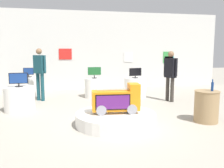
{
  "coord_description": "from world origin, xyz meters",
  "views": [
    {
      "loc": [
        -1.26,
        -5.61,
        1.76
      ],
      "look_at": [
        0.17,
        0.47,
        0.88
      ],
      "focal_mm": 39.86,
      "sensor_mm": 36.0,
      "label": 1
    }
  ],
  "objects_px": {
    "display_pedestal_center_rear": "(135,87)",
    "tv_on_center_rear": "(135,73)",
    "main_display_pedestal": "(116,119)",
    "display_pedestal_far_right": "(94,88)",
    "bottle_on_side_table": "(212,86)",
    "tv_on_far_right": "(94,72)",
    "side_table_round": "(206,106)",
    "shopper_browsing_near_truck": "(170,72)",
    "display_pedestal_left_rear": "(20,99)",
    "shopper_browsing_rear": "(40,70)",
    "tv_on_right_rear": "(29,72)",
    "display_pedestal_right_rear": "(29,86)",
    "tv_on_left_rear": "(18,79)",
    "novelty_firetruck_tv": "(117,101)"
  },
  "relations": [
    {
      "from": "display_pedestal_far_right",
      "to": "side_table_round",
      "type": "xyz_separation_m",
      "value": [
        2.14,
        -3.67,
        0.04
      ]
    },
    {
      "from": "tv_on_left_rear",
      "to": "tv_on_far_right",
      "type": "bearing_deg",
      "value": 32.64
    },
    {
      "from": "novelty_firetruck_tv",
      "to": "tv_on_left_rear",
      "type": "xyz_separation_m",
      "value": [
        -2.36,
        1.87,
        0.35
      ]
    },
    {
      "from": "main_display_pedestal",
      "to": "tv_on_left_rear",
      "type": "height_order",
      "value": "tv_on_left_rear"
    },
    {
      "from": "tv_on_right_rear",
      "to": "shopper_browsing_rear",
      "type": "height_order",
      "value": "shopper_browsing_rear"
    },
    {
      "from": "tv_on_left_rear",
      "to": "tv_on_center_rear",
      "type": "bearing_deg",
      "value": 18.53
    },
    {
      "from": "display_pedestal_center_rear",
      "to": "tv_on_left_rear",
      "type": "bearing_deg",
      "value": -161.42
    },
    {
      "from": "main_display_pedestal",
      "to": "tv_on_far_right",
      "type": "distance_m",
      "value": 3.49
    },
    {
      "from": "novelty_firetruck_tv",
      "to": "shopper_browsing_near_truck",
      "type": "xyz_separation_m",
      "value": [
        2.4,
        2.15,
        0.42
      ]
    },
    {
      "from": "display_pedestal_center_rear",
      "to": "display_pedestal_right_rear",
      "type": "relative_size",
      "value": 0.98
    },
    {
      "from": "bottle_on_side_table",
      "to": "shopper_browsing_near_truck",
      "type": "relative_size",
      "value": 0.17
    },
    {
      "from": "display_pedestal_left_rear",
      "to": "shopper_browsing_rear",
      "type": "distance_m",
      "value": 1.65
    },
    {
      "from": "main_display_pedestal",
      "to": "display_pedestal_far_right",
      "type": "distance_m",
      "value": 3.4
    },
    {
      "from": "tv_on_left_rear",
      "to": "bottle_on_side_table",
      "type": "relative_size",
      "value": 1.8
    },
    {
      "from": "display_pedestal_center_rear",
      "to": "tv_on_center_rear",
      "type": "xyz_separation_m",
      "value": [
        -0.0,
        -0.0,
        0.54
      ]
    },
    {
      "from": "display_pedestal_center_rear",
      "to": "tv_on_center_rear",
      "type": "relative_size",
      "value": 1.7
    },
    {
      "from": "side_table_round",
      "to": "tv_on_left_rear",
      "type": "bearing_deg",
      "value": 154.81
    },
    {
      "from": "shopper_browsing_rear",
      "to": "bottle_on_side_table",
      "type": "bearing_deg",
      "value": -41.19
    },
    {
      "from": "tv_on_right_rear",
      "to": "shopper_browsing_near_truck",
      "type": "bearing_deg",
      "value": -25.04
    },
    {
      "from": "display_pedestal_center_rear",
      "to": "shopper_browsing_rear",
      "type": "distance_m",
      "value": 3.44
    },
    {
      "from": "display_pedestal_center_rear",
      "to": "tv_on_center_rear",
      "type": "distance_m",
      "value": 0.54
    },
    {
      "from": "display_pedestal_center_rear",
      "to": "tv_on_center_rear",
      "type": "bearing_deg",
      "value": -97.5
    },
    {
      "from": "display_pedestal_center_rear",
      "to": "tv_on_right_rear",
      "type": "distance_m",
      "value": 4.05
    },
    {
      "from": "shopper_browsing_near_truck",
      "to": "shopper_browsing_rear",
      "type": "bearing_deg",
      "value": 165.12
    },
    {
      "from": "tv_on_right_rear",
      "to": "tv_on_far_right",
      "type": "relative_size",
      "value": 0.74
    },
    {
      "from": "tv_on_far_right",
      "to": "side_table_round",
      "type": "distance_m",
      "value": 4.28
    },
    {
      "from": "display_pedestal_left_rear",
      "to": "shopper_browsing_rear",
      "type": "xyz_separation_m",
      "value": [
        0.5,
        1.41,
        0.7
      ]
    },
    {
      "from": "display_pedestal_center_rear",
      "to": "shopper_browsing_near_truck",
      "type": "height_order",
      "value": "shopper_browsing_near_truck"
    },
    {
      "from": "shopper_browsing_near_truck",
      "to": "tv_on_center_rear",
      "type": "bearing_deg",
      "value": 131.23
    },
    {
      "from": "display_pedestal_center_rear",
      "to": "bottle_on_side_table",
      "type": "height_order",
      "value": "bottle_on_side_table"
    },
    {
      "from": "bottle_on_side_table",
      "to": "shopper_browsing_near_truck",
      "type": "bearing_deg",
      "value": 86.84
    },
    {
      "from": "display_pedestal_left_rear",
      "to": "bottle_on_side_table",
      "type": "distance_m",
      "value": 5.14
    },
    {
      "from": "tv_on_left_rear",
      "to": "side_table_round",
      "type": "xyz_separation_m",
      "value": [
        4.53,
        -2.13,
        -0.53
      ]
    },
    {
      "from": "display_pedestal_far_right",
      "to": "shopper_browsing_near_truck",
      "type": "relative_size",
      "value": 0.42
    },
    {
      "from": "tv_on_center_rear",
      "to": "tv_on_far_right",
      "type": "xyz_separation_m",
      "value": [
        -1.48,
        0.24,
        0.05
      ]
    },
    {
      "from": "novelty_firetruck_tv",
      "to": "shopper_browsing_near_truck",
      "type": "bearing_deg",
      "value": 41.89
    },
    {
      "from": "display_pedestal_right_rear",
      "to": "shopper_browsing_near_truck",
      "type": "xyz_separation_m",
      "value": [
        4.72,
        -2.21,
        0.63
      ]
    },
    {
      "from": "tv_on_right_rear",
      "to": "bottle_on_side_table",
      "type": "distance_m",
      "value": 6.55
    },
    {
      "from": "side_table_round",
      "to": "shopper_browsing_rear",
      "type": "height_order",
      "value": "shopper_browsing_rear"
    },
    {
      "from": "tv_on_center_rear",
      "to": "bottle_on_side_table",
      "type": "xyz_separation_m",
      "value": [
        0.75,
        -3.49,
        -0.02
      ]
    },
    {
      "from": "main_display_pedestal",
      "to": "shopper_browsing_rear",
      "type": "xyz_separation_m",
      "value": [
        -1.84,
        3.27,
        0.91
      ]
    },
    {
      "from": "display_pedestal_far_right",
      "to": "display_pedestal_left_rear",
      "type": "bearing_deg",
      "value": -147.36
    },
    {
      "from": "tv_on_left_rear",
      "to": "shopper_browsing_rear",
      "type": "distance_m",
      "value": 1.51
    },
    {
      "from": "side_table_round",
      "to": "shopper_browsing_rear",
      "type": "xyz_separation_m",
      "value": [
        -4.03,
        3.55,
        0.66
      ]
    },
    {
      "from": "tv_on_far_right",
      "to": "side_table_round",
      "type": "xyz_separation_m",
      "value": [
        2.14,
        -3.67,
        -0.55
      ]
    },
    {
      "from": "side_table_round",
      "to": "tv_on_right_rear",
      "type": "bearing_deg",
      "value": 134.19
    },
    {
      "from": "display_pedestal_center_rear",
      "to": "shopper_browsing_near_truck",
      "type": "relative_size",
      "value": 0.48
    },
    {
      "from": "display_pedestal_left_rear",
      "to": "tv_on_left_rear",
      "type": "xyz_separation_m",
      "value": [
        0.0,
        -0.0,
        0.57
      ]
    },
    {
      "from": "tv_on_center_rear",
      "to": "tv_on_far_right",
      "type": "relative_size",
      "value": 0.93
    },
    {
      "from": "main_display_pedestal",
      "to": "tv_on_left_rear",
      "type": "distance_m",
      "value": 3.09
    }
  ]
}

